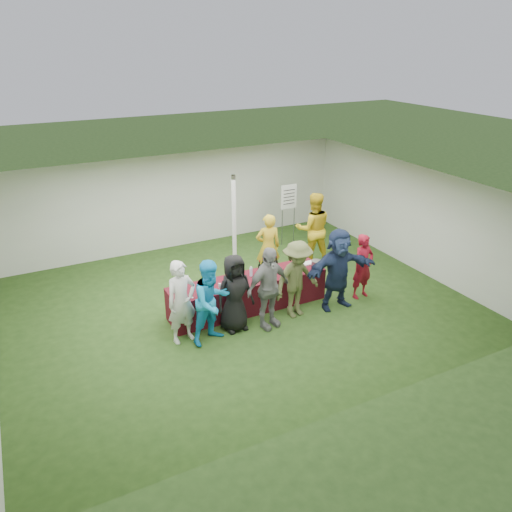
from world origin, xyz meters
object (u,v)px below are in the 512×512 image
customer_2 (235,293)px  customer_4 (297,279)px  wine_list_sign (289,201)px  customer_0 (182,302)px  dump_bucket (316,264)px  staff_back (313,229)px  customer_6 (363,266)px  customer_5 (338,269)px  customer_1 (212,302)px  staff_pourer (268,247)px  serving_table (248,293)px  customer_3 (268,288)px

customer_2 → customer_4: bearing=-7.5°
wine_list_sign → customer_4: wine_list_sign is taller
customer_0 → customer_4: (2.52, -0.20, 0.01)m
dump_bucket → staff_back: staff_back is taller
wine_list_sign → customer_6: wine_list_sign is taller
dump_bucket → wine_list_sign: (1.09, 3.11, 0.48)m
customer_2 → staff_back: bearing=29.6°
staff_back → customer_4: (-1.84, -2.19, -0.11)m
dump_bucket → customer_5: bearing=-75.5°
wine_list_sign → customer_1: size_ratio=1.03×
staff_back → customer_4: bearing=70.5°
dump_bucket → customer_2: 2.30m
customer_0 → customer_1: customer_1 is taller
wine_list_sign → customer_1: 5.43m
customer_6 → wine_list_sign: bearing=81.1°
customer_0 → customer_6: bearing=-13.1°
staff_back → staff_pourer: bearing=31.2°
dump_bucket → staff_pourer: staff_pourer is taller
staff_pourer → customer_1: size_ratio=0.97×
customer_0 → dump_bucket: bearing=-5.4°
dump_bucket → wine_list_sign: size_ratio=0.13×
serving_table → customer_2: size_ratio=2.16×
customer_1 → serving_table: bearing=18.7°
customer_5 → customer_0: bearing=176.7°
staff_pourer → customer_3: bearing=75.0°
serving_table → customer_4: bearing=-43.1°
staff_pourer → serving_table: bearing=59.0°
customer_0 → customer_3: size_ratio=0.96×
customer_2 → dump_bucket: bearing=7.5°
dump_bucket → customer_2: bearing=-169.6°
staff_pourer → customer_4: size_ratio=0.98×
dump_bucket → staff_pourer: (-0.52, 1.37, 0.02)m
serving_table → wine_list_sign: (2.73, 2.89, 0.94)m
customer_0 → customer_6: customer_0 is taller
customer_5 → customer_4: bearing=176.6°
dump_bucket → wine_list_sign: 3.33m
customer_0 → customer_3: customer_3 is taller
staff_pourer → customer_6: (1.48, -1.86, -0.08)m
customer_1 → customer_4: size_ratio=1.00×
customer_5 → wine_list_sign: bearing=77.3°
staff_pourer → customer_2: bearing=59.1°
customer_3 → customer_6: size_ratio=1.16×
customer_0 → customer_2: (1.10, -0.08, -0.03)m
customer_0 → staff_back: bearing=13.5°
customer_4 → staff_pourer: bearing=71.8°
serving_table → staff_pourer: (1.13, 1.15, 0.48)m
staff_pourer → customer_1: bearing=53.8°
dump_bucket → customer_4: (-0.84, -0.53, 0.03)m
customer_4 → customer_5: (1.00, -0.08, 0.06)m
customer_5 → customer_6: 0.83m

